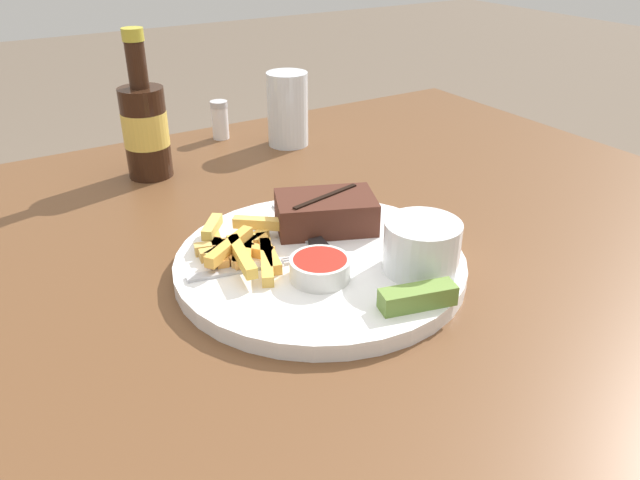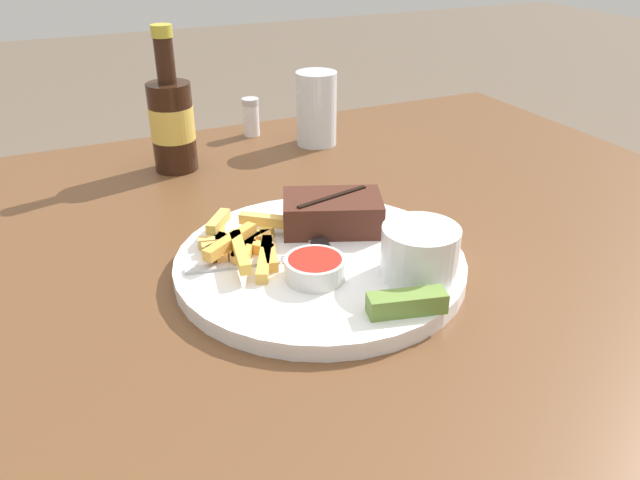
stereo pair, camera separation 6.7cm
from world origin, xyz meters
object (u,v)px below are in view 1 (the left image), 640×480
Objects in this scene: fork_utensil at (245,268)px; drinking_glass at (288,109)px; dipping_sauce_cup at (320,267)px; beer_bottle at (145,126)px; steak_portion at (326,212)px; pickle_spear at (418,297)px; dinner_plate at (320,263)px; knife_utensil at (310,236)px; salt_shaker at (220,120)px; coleslaw_cup at (422,244)px.

drinking_glass is (0.25, 0.36, 0.04)m from fork_utensil.
dipping_sauce_cup is at bearing -114.94° from drinking_glass.
drinking_glass is at bearing 65.06° from dipping_sauce_cup.
beer_bottle reaches higher than dipping_sauce_cup.
pickle_spear is (-0.01, -0.19, -0.01)m from steak_portion.
steak_portion is at bearing -70.22° from beer_bottle.
dinner_plate is at bearing -126.96° from steak_portion.
salt_shaker is at bearing -2.73° from knife_utensil.
steak_portion is 0.80× the size of knife_utensil.
pickle_spear is 0.47× the size of knife_utensil.
knife_utensil is at bearing 118.38° from coleslaw_cup.
dinner_plate is 5.07× the size of dipping_sauce_cup.
dinner_plate is 1.50× the size of beer_bottle.
drinking_glass reaches higher than dinner_plate.
pickle_spear is 0.65× the size of drinking_glass.
coleslaw_cup is at bearing -91.22° from salt_shaker.
pickle_spear is at bearing -94.05° from steak_portion.
steak_portion is 2.04× the size of salt_shaker.
salt_shaker is (0.08, 0.43, 0.01)m from knife_utensil.
coleslaw_cup is 0.59× the size of fork_utensil.
pickle_spear is 0.58× the size of fork_utensil.
steak_portion is 0.63× the size of beer_bottle.
coleslaw_cup is at bearing -144.30° from knife_utensil.
fork_utensil is 0.10m from knife_utensil.
beer_bottle is 0.19m from salt_shaker.
dinner_plate is 2.38× the size of steak_portion.
dinner_plate is at bearing -0.00° from fork_utensil.
beer_bottle reaches higher than drinking_glass.
coleslaw_cup is 0.07m from pickle_spear.
dipping_sauce_cup reaches higher than fork_utensil.
fork_utensil is 0.81× the size of knife_utensil.
dipping_sauce_cup is at bearing -121.56° from dinner_plate.
steak_portion is 0.04m from knife_utensil.
coleslaw_cup is 0.19m from fork_utensil.
coleslaw_cup is at bearing -71.93° from beer_bottle.
steak_portion is 0.19m from pickle_spear.
dinner_plate is 1.91× the size of knife_utensil.
dinner_plate is at bearing 134.04° from coleslaw_cup.
pickle_spear is at bearing -166.76° from knife_utensil.
fork_utensil is (-0.08, 0.02, 0.01)m from dinner_plate.
drinking_glass reaches higher than salt_shaker.
steak_portion reaches higher than dinner_plate.
coleslaw_cup is 0.14m from knife_utensil.
pickle_spear is 0.60m from salt_shaker.
dinner_plate is 0.04m from knife_utensil.
dipping_sauce_cup reaches higher than pickle_spear.
dipping_sauce_cup is 0.46m from drinking_glass.
steak_portion is (0.04, 0.06, 0.03)m from dinner_plate.
dipping_sauce_cup is 0.47× the size of fork_utensil.
dipping_sauce_cup is 0.96× the size of salt_shaker.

